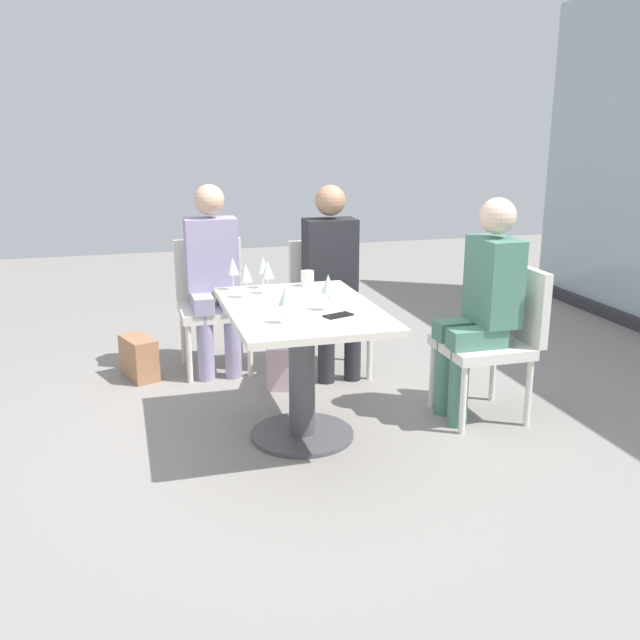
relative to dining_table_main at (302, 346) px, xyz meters
name	(u,v)px	position (x,y,z in m)	size (l,w,h in m)	color
ground_plane	(302,436)	(0.00, 0.00, -0.51)	(12.00, 12.00, 0.00)	gray
dining_table_main	(302,346)	(0.00, 0.00, 0.00)	(1.11, 0.76, 0.73)	silver
chair_far_left	(328,298)	(-1.05, 0.45, -0.02)	(0.51, 0.46, 0.87)	silver
chair_side_end	(212,297)	(-1.31, -0.30, -0.02)	(0.50, 0.46, 0.87)	silver
chair_near_window	(498,333)	(0.00, 1.15, -0.02)	(0.46, 0.51, 0.87)	silver
person_far_left	(333,272)	(-0.94, 0.45, 0.19)	(0.39, 0.34, 1.26)	#28282D
person_side_end	(213,271)	(-1.20, -0.30, 0.19)	(0.39, 0.34, 1.26)	#9E93B7
person_near_window	(483,299)	(0.00, 1.04, 0.19)	(0.34, 0.39, 1.26)	#4C7F6B
wine_glass_0	(263,265)	(-0.47, -0.11, 0.35)	(0.07, 0.07, 0.18)	silver
wine_glass_1	(268,270)	(-0.33, -0.11, 0.35)	(0.07, 0.07, 0.18)	silver
wine_glass_2	(246,274)	(-0.27, -0.24, 0.35)	(0.07, 0.07, 0.18)	silver
wine_glass_3	(286,296)	(0.29, -0.15, 0.35)	(0.07, 0.07, 0.18)	silver
wine_glass_4	(233,267)	(-0.48, -0.28, 0.35)	(0.07, 0.07, 0.18)	silver
wine_glass_5	(328,285)	(0.11, 0.11, 0.35)	(0.07, 0.07, 0.18)	silver
coffee_cup	(307,278)	(-0.45, 0.15, 0.26)	(0.08, 0.08, 0.09)	white
cell_phone_on_table	(338,315)	(0.23, 0.13, 0.22)	(0.07, 0.14, 0.01)	black
handbag_0	(281,364)	(-0.81, 0.07, -0.37)	(0.30, 0.16, 0.28)	beige
handbag_1	(139,358)	(-1.18, -0.81, -0.37)	(0.30, 0.16, 0.28)	#A3704C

